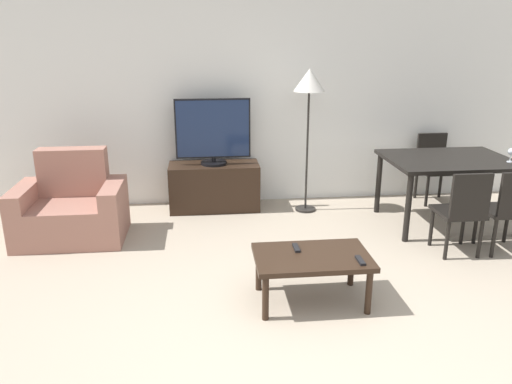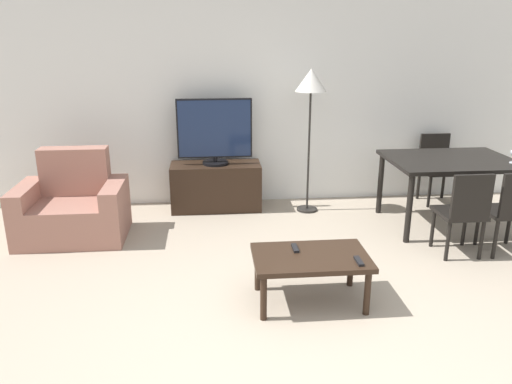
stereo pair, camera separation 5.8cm
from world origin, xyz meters
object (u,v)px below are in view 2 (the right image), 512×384
at_px(remote_primary, 359,261).
at_px(dining_chair_far, 436,165).
at_px(remote_secondary, 295,248).
at_px(floor_lamp, 311,88).
at_px(dining_chair_near, 464,210).
at_px(dining_table, 450,166).
at_px(coffee_table, 311,261).
at_px(tv, 215,132).
at_px(armchair, 73,209).
at_px(dining_chair_near_right, 511,208).
at_px(tv_stand, 216,186).

bearing_deg(remote_primary, dining_chair_far, 55.23).
bearing_deg(remote_secondary, floor_lamp, 76.16).
distance_m(dining_chair_far, remote_secondary, 3.04).
bearing_deg(dining_chair_far, remote_secondary, -134.46).
bearing_deg(dining_chair_near, dining_table, 73.97).
bearing_deg(remote_primary, coffee_table, 154.88).
height_order(tv, dining_table, tv).
height_order(armchair, tv, tv).
distance_m(armchair, remote_secondary, 2.49).
bearing_deg(dining_chair_near_right, tv_stand, 150.15).
distance_m(armchair, coffee_table, 2.64).
xyz_separation_m(tv_stand, dining_chair_near_right, (2.71, -1.56, 0.19)).
height_order(armchair, remote_secondary, armchair).
bearing_deg(dining_chair_near_right, dining_chair_far, 90.00).
distance_m(tv_stand, dining_table, 2.63).
xyz_separation_m(armchair, floor_lamp, (2.54, 0.55, 1.14)).
bearing_deg(dining_chair_far, dining_chair_near, -106.03).
height_order(armchair, floor_lamp, floor_lamp).
distance_m(tv_stand, dining_chair_far, 2.72).
bearing_deg(dining_table, dining_chair_near, -106.03).
relative_size(coffee_table, remote_secondary, 5.91).
distance_m(tv_stand, dining_chair_near, 2.75).
xyz_separation_m(tv_stand, floor_lamp, (1.07, -0.17, 1.16)).
distance_m(tv_stand, floor_lamp, 1.59).
bearing_deg(tv_stand, armchair, -153.74).
distance_m(tv_stand, coffee_table, 2.35).
bearing_deg(dining_chair_near_right, armchair, 168.74).
bearing_deg(remote_secondary, tv_stand, 105.42).
bearing_deg(coffee_table, armchair, 144.77).
bearing_deg(dining_table, remote_primary, -131.72).
xyz_separation_m(dining_table, remote_primary, (-1.47, -1.64, -0.26)).
distance_m(tv_stand, remote_primary, 2.61).
bearing_deg(remote_primary, remote_secondary, 147.65).
xyz_separation_m(armchair, tv_stand, (1.47, 0.72, -0.03)).
xyz_separation_m(dining_chair_far, remote_secondary, (-2.13, -2.17, -0.06)).
bearing_deg(remote_secondary, remote_primary, -32.35).
bearing_deg(dining_chair_near, tv, 145.42).
bearing_deg(remote_secondary, dining_chair_far, 45.54).
xyz_separation_m(dining_table, floor_lamp, (-1.41, 0.59, 0.77)).
height_order(dining_chair_near, remote_primary, dining_chair_near).
height_order(coffee_table, dining_table, dining_table).
height_order(coffee_table, dining_chair_far, dining_chair_far).
xyz_separation_m(coffee_table, floor_lamp, (0.38, 2.08, 1.09)).
distance_m(dining_chair_near, dining_chair_near_right, 0.46).
height_order(armchair, dining_table, armchair).
bearing_deg(floor_lamp, tv, 171.01).
distance_m(tv, dining_table, 2.61).
relative_size(dining_table, floor_lamp, 0.80).
bearing_deg(tv_stand, dining_chair_near_right, -29.85).
relative_size(coffee_table, remote_primary, 5.91).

